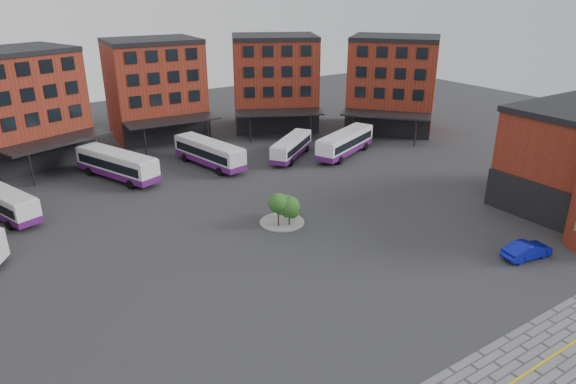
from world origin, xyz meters
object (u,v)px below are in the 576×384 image
tree_island (285,207)px  bus_c (117,165)px  bus_e (292,147)px  bus_f (345,143)px  bus_b (3,202)px  bus_d (209,153)px  blue_car (527,250)px

tree_island → bus_c: 23.85m
bus_e → bus_f: size_ratio=0.80×
tree_island → bus_b: (-22.64, 17.13, -0.22)m
bus_b → bus_d: bearing=-12.4°
bus_b → bus_f: 41.68m
tree_island → bus_f: 23.41m
bus_b → bus_f: (41.55, -3.32, 0.17)m
bus_c → bus_e: bus_c is taller
bus_d → bus_c: bearing=159.8°
bus_d → bus_f: bearing=-30.5°
bus_b → bus_d: size_ratio=0.90×
bus_e → bus_d: bearing=-141.6°
bus_c → bus_f: bearing=-36.8°
tree_island → bus_f: tree_island is taller
tree_island → blue_car: bearing=-51.5°
bus_c → blue_car: (23.40, -38.79, -1.09)m
bus_e → bus_f: 7.45m
tree_island → bus_d: 19.99m
tree_island → blue_car: size_ratio=0.97×
bus_d → bus_e: (10.72, -3.01, -0.26)m
bus_d → bus_e: 11.14m
blue_car → bus_f: bearing=-0.6°
bus_e → bus_f: bearing=29.3°
tree_island → bus_f: (18.91, 13.81, -0.05)m
blue_car → bus_d: bearing=27.4°
bus_d → blue_car: (12.14, -37.00, -1.04)m
tree_island → bus_e: 20.84m
bus_b → bus_e: size_ratio=1.13×
bus_b → blue_car: size_ratio=2.38×
tree_island → bus_d: (1.43, 19.94, -0.04)m
bus_c → bus_b: bearing=178.4°
tree_island → blue_car: tree_island is taller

